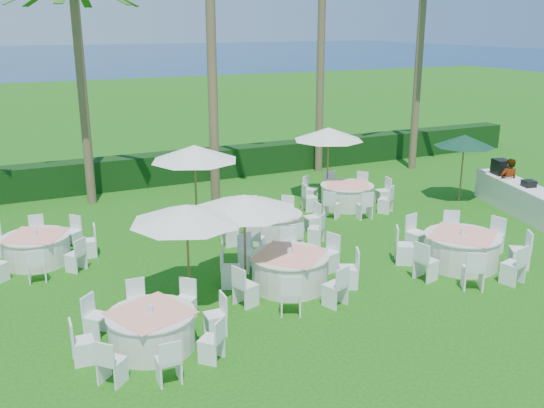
{
  "coord_description": "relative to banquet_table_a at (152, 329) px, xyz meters",
  "views": [
    {
      "loc": [
        -6.74,
        -11.19,
        6.21
      ],
      "look_at": [
        0.29,
        3.55,
        1.3
      ],
      "focal_mm": 40.0,
      "sensor_mm": 36.0,
      "label": 1
    }
  ],
  "objects": [
    {
      "name": "umbrella_d",
      "position": [
        8.54,
        7.71,
        1.99
      ],
      "size": [
        2.53,
        2.53,
        2.63
      ],
      "color": "brown",
      "rests_on": "ground"
    },
    {
      "name": "banquet_table_b",
      "position": [
        3.78,
        1.42,
        0.04
      ],
      "size": [
        3.29,
        3.29,
        1.0
      ],
      "color": "silver",
      "rests_on": "ground"
    },
    {
      "name": "hedge",
      "position": [
        4.27,
        12.49,
        0.2
      ],
      "size": [
        34.0,
        1.0,
        1.2
      ],
      "primitive_type": "cube",
      "color": "black",
      "rests_on": "ground"
    },
    {
      "name": "ground",
      "position": [
        4.27,
        0.49,
        -0.4
      ],
      "size": [
        120.0,
        120.0,
        0.0
      ],
      "primitive_type": "plane",
      "color": "#10560E",
      "rests_on": "ground"
    },
    {
      "name": "banquet_table_f",
      "position": [
        8.63,
        6.5,
        0.02
      ],
      "size": [
        3.25,
        3.25,
        0.98
      ],
      "color": "silver",
      "rests_on": "ground"
    },
    {
      "name": "staff_person",
      "position": [
        13.7,
        4.14,
        0.46
      ],
      "size": [
        0.72,
        0.58,
        1.73
      ],
      "primitive_type": "imported",
      "rotation": [
        0.0,
        0.0,
        2.85
      ],
      "color": "gray",
      "rests_on": "ground"
    },
    {
      "name": "umbrella_c",
      "position": [
        3.05,
        6.24,
        2.08
      ],
      "size": [
        2.64,
        2.64,
        2.72
      ],
      "color": "brown",
      "rests_on": "ground"
    },
    {
      "name": "banquet_table_e",
      "position": [
        4.89,
        4.74,
        0.01
      ],
      "size": [
        3.14,
        3.14,
        0.96
      ],
      "color": "silver",
      "rests_on": "ground"
    },
    {
      "name": "palm_e",
      "position": [
        14.4,
        10.27,
        4.22
      ],
      "size": [
        4.36,
        4.27,
        8.35
      ],
      "color": "brown",
      "rests_on": "ground"
    },
    {
      "name": "palm_d",
      "position": [
        10.43,
        11.66,
        4.4
      ],
      "size": [
        4.19,
        4.39,
        8.7
      ],
      "color": "brown",
      "rests_on": "ground"
    },
    {
      "name": "banquet_table_d",
      "position": [
        -1.63,
        5.72,
        0.0
      ],
      "size": [
        3.1,
        3.1,
        0.94
      ],
      "color": "silver",
      "rests_on": "ground"
    },
    {
      "name": "buffet_table",
      "position": [
        13.59,
        3.52,
        0.14
      ],
      "size": [
        2.0,
        4.45,
        1.55
      ],
      "color": "silver",
      "rests_on": "ground"
    },
    {
      "name": "banquet_table_c",
      "position": [
        8.51,
        0.67,
        0.05
      ],
      "size": [
        3.45,
        3.45,
        1.04
      ],
      "color": "silver",
      "rests_on": "ground"
    },
    {
      "name": "ocean",
      "position": [
        4.27,
        102.49,
        -0.4
      ],
      "size": [
        260.0,
        260.0,
        0.0
      ],
      "primitive_type": "plane",
      "color": "#072147",
      "rests_on": "ground"
    },
    {
      "name": "umbrella_a",
      "position": [
        1.34,
        1.73,
        1.72
      ],
      "size": [
        2.57,
        2.57,
        2.33
      ],
      "color": "brown",
      "rests_on": "ground"
    },
    {
      "name": "palm_b",
      "position": [
        0.66,
        10.86,
        3.9
      ],
      "size": [
        4.38,
        4.22,
        7.72
      ],
      "color": "brown",
      "rests_on": "ground"
    },
    {
      "name": "umbrella_green",
      "position": [
        12.75,
        5.42,
        1.8
      ],
      "size": [
        2.12,
        2.12,
        2.42
      ],
      "color": "brown",
      "rests_on": "ground"
    },
    {
      "name": "umbrella_b",
      "position": [
        2.88,
        2.04,
        1.69
      ],
      "size": [
        2.61,
        2.61,
        2.29
      ],
      "color": "brown",
      "rests_on": "ground"
    },
    {
      "name": "banquet_table_a",
      "position": [
        0.0,
        0.0,
        0.0
      ],
      "size": [
        3.05,
        3.05,
        0.93
      ],
      "color": "silver",
      "rests_on": "ground"
    }
  ]
}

